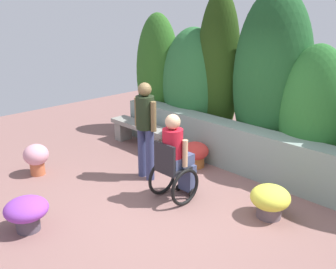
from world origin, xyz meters
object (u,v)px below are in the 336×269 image
at_px(person_in_wheelchair, 175,160).
at_px(flower_pot_red_accent, 195,153).
at_px(person_standing_companion, 145,124).
at_px(flower_pot_small_foreground, 27,211).
at_px(stone_bench, 141,132).
at_px(flower_pot_purple_near, 36,157).
at_px(flower_pot_terracotta_by_wall, 270,200).

height_order(person_in_wheelchair, flower_pot_red_accent, person_in_wheelchair).
height_order(person_standing_companion, flower_pot_red_accent, person_standing_companion).
bearing_deg(flower_pot_red_accent, person_standing_companion, -105.08).
xyz_separation_m(person_standing_companion, flower_pot_small_foreground, (0.14, -2.15, -0.67)).
distance_m(stone_bench, flower_pot_purple_near, 2.20).
height_order(flower_pot_purple_near, flower_pot_terracotta_by_wall, flower_pot_purple_near).
distance_m(person_in_wheelchair, flower_pot_purple_near, 2.53).
xyz_separation_m(person_in_wheelchair, flower_pot_terracotta_by_wall, (1.28, 0.55, -0.36)).
relative_size(person_in_wheelchair, flower_pot_small_foreground, 2.37).
xyz_separation_m(flower_pot_purple_near, flower_pot_terracotta_by_wall, (3.54, 1.64, -0.06)).
height_order(flower_pot_purple_near, flower_pot_red_accent, flower_pot_purple_near).
bearing_deg(person_standing_companion, person_in_wheelchair, -2.82).
relative_size(person_standing_companion, flower_pot_purple_near, 2.99).
bearing_deg(stone_bench, flower_pot_red_accent, -4.61).
relative_size(person_in_wheelchair, flower_pot_red_accent, 2.69).
distance_m(flower_pot_terracotta_by_wall, flower_pot_red_accent, 1.97).
bearing_deg(flower_pot_small_foreground, person_in_wheelchair, 69.98).
bearing_deg(flower_pot_terracotta_by_wall, stone_bench, 170.66).
relative_size(person_standing_companion, flower_pot_small_foreground, 2.91).
xyz_separation_m(person_in_wheelchair, person_standing_companion, (-0.86, 0.18, 0.32)).
bearing_deg(person_standing_companion, flower_pot_small_foreground, -77.46).
bearing_deg(flower_pot_purple_near, flower_pot_red_accent, 53.13).
bearing_deg(person_in_wheelchair, flower_pot_small_foreground, -116.41).
xyz_separation_m(stone_bench, person_standing_companion, (1.21, -0.92, 0.62)).
bearing_deg(flower_pot_red_accent, person_in_wheelchair, -61.48).
relative_size(flower_pot_purple_near, flower_pot_red_accent, 1.10).
height_order(stone_bench, flower_pot_red_accent, stone_bench).
distance_m(person_standing_companion, flower_pot_purple_near, 1.99).
bearing_deg(flower_pot_small_foreground, flower_pot_terracotta_by_wall, 51.63).
bearing_deg(flower_pot_terracotta_by_wall, person_in_wheelchair, -156.74).
relative_size(flower_pot_red_accent, flower_pot_small_foreground, 0.88).
distance_m(person_standing_companion, flower_pot_small_foreground, 2.26).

